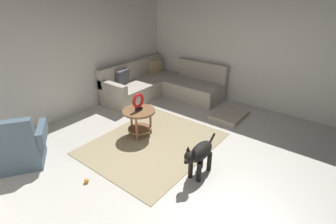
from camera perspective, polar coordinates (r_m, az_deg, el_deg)
The scene contains 11 objects.
ground_plane at distance 4.14m, azimuth 2.79°, elevation -11.93°, with size 6.00×6.00×0.10m, color beige.
wall_back at distance 5.61m, azimuth -22.77°, elevation 12.25°, with size 6.00×0.12×2.70m, color silver.
wall_right at distance 6.04m, azimuth 19.93°, elevation 13.56°, with size 0.12×6.00×2.70m, color silver.
area_rug at distance 4.56m, azimuth -3.34°, elevation -7.15°, with size 2.30×1.90×0.01m, color tan.
sectional_couch at distance 6.46m, azimuth -1.60°, elevation 5.99°, with size 2.20×2.25×0.88m.
armchair at distance 4.49m, azimuth -30.91°, elevation -7.04°, with size 1.00×0.94×0.88m.
side_table at distance 4.61m, azimuth -6.64°, elevation -0.94°, with size 0.60×0.60×0.54m.
torus_sculpture at distance 4.49m, azimuth -6.83°, elevation 2.42°, with size 0.28×0.08×0.33m.
dog_bed_mat at distance 5.62m, azimuth 13.90°, elevation -0.68°, with size 0.80×0.60×0.09m, color #B2A38E.
dog at distance 3.66m, azimuth 7.23°, elevation -9.57°, with size 0.85×0.23×0.63m.
dog_toy_ball at distance 3.89m, azimuth -18.23°, elevation -14.77°, with size 0.07×0.07×0.07m, color orange.
Camera 1 is at (-2.70, -1.85, 2.48)m, focal length 26.56 mm.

